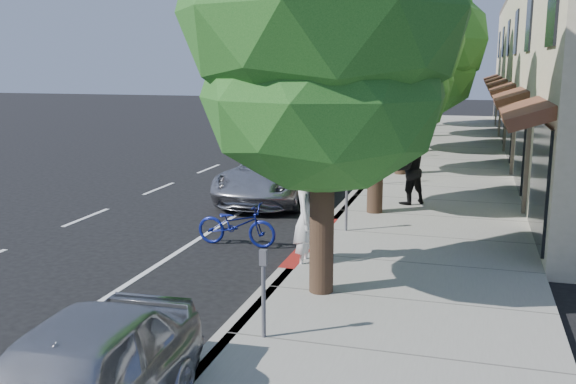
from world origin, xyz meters
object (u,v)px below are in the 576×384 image
(street_tree_4, at_px, (430,40))
(street_tree_5, at_px, (436,53))
(street_tree_3, at_px, (420,43))
(street_tree_1, at_px, (379,43))
(bicycle, at_px, (237,225))
(street_tree_0, at_px, (324,20))
(silver_suv, at_px, (276,175))
(white_pickup, at_px, (354,128))
(street_tree_2, at_px, (405,45))
(dark_sedan, at_px, (349,137))
(pedestrian, at_px, (409,170))
(cyclist, at_px, (306,219))
(dark_suv_far, at_px, (379,117))

(street_tree_4, relative_size, street_tree_5, 1.09)
(street_tree_4, bearing_deg, street_tree_3, -90.00)
(street_tree_4, bearing_deg, street_tree_1, -90.00)
(bicycle, bearing_deg, street_tree_0, -135.32)
(silver_suv, bearing_deg, street_tree_5, 83.41)
(street_tree_3, bearing_deg, white_pickup, 144.95)
(street_tree_0, bearing_deg, street_tree_1, 90.00)
(street_tree_2, relative_size, dark_sedan, 1.43)
(street_tree_5, distance_m, white_pickup, 10.91)
(street_tree_1, xyz_separation_m, dark_sedan, (-2.64, 10.50, -3.53))
(bicycle, bearing_deg, pedestrian, -33.48)
(cyclist, relative_size, dark_suv_far, 0.38)
(street_tree_5, xyz_separation_m, pedestrian, (0.72, -22.75, -3.39))
(bicycle, distance_m, pedestrian, 5.64)
(street_tree_2, distance_m, dark_sedan, 6.36)
(street_tree_5, height_order, pedestrian, street_tree_5)
(cyclist, bearing_deg, street_tree_2, -8.66)
(street_tree_2, relative_size, street_tree_3, 0.90)
(silver_suv, bearing_deg, street_tree_1, -24.57)
(street_tree_1, bearing_deg, cyclist, -98.27)
(silver_suv, bearing_deg, white_pickup, 91.25)
(street_tree_1, xyz_separation_m, cyclist, (-0.65, -4.47, -3.37))
(street_tree_5, bearing_deg, street_tree_0, -90.00)
(street_tree_5, relative_size, bicycle, 4.22)
(silver_suv, relative_size, dark_sedan, 1.05)
(street_tree_0, distance_m, street_tree_5, 30.00)
(street_tree_5, xyz_separation_m, bicycle, (-2.49, -27.34, -4.00))
(street_tree_1, xyz_separation_m, street_tree_4, (0.00, 18.00, 0.68))
(cyclist, bearing_deg, street_tree_4, -6.77)
(street_tree_0, xyz_separation_m, street_tree_4, (0.00, 24.00, 0.50))
(street_tree_2, relative_size, cyclist, 3.62)
(street_tree_2, xyz_separation_m, silver_suv, (-3.10, -4.50, -3.73))
(bicycle, bearing_deg, silver_suv, 8.67)
(dark_sedan, bearing_deg, street_tree_2, -60.66)
(pedestrian, bearing_deg, street_tree_3, -125.60)
(street_tree_5, relative_size, dark_suv_far, 1.46)
(street_tree_4, distance_m, dark_suv_far, 5.63)
(street_tree_2, relative_size, white_pickup, 1.19)
(street_tree_2, xyz_separation_m, street_tree_3, (-0.00, 6.00, 0.23))
(street_tree_2, relative_size, bicycle, 3.99)
(street_tree_4, relative_size, pedestrian, 4.40)
(street_tree_2, xyz_separation_m, bicycle, (-2.49, -9.34, -3.99))
(street_tree_0, relative_size, bicycle, 4.13)
(dark_suv_far, bearing_deg, bicycle, -93.23)
(street_tree_5, relative_size, pedestrian, 4.05)
(street_tree_1, xyz_separation_m, silver_suv, (-3.10, 1.50, -3.63))
(street_tree_5, height_order, white_pickup, street_tree_5)
(dark_sedan, relative_size, pedestrian, 2.68)
(street_tree_3, xyz_separation_m, dark_sedan, (-2.64, -1.50, -3.87))
(street_tree_4, height_order, bicycle, street_tree_4)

